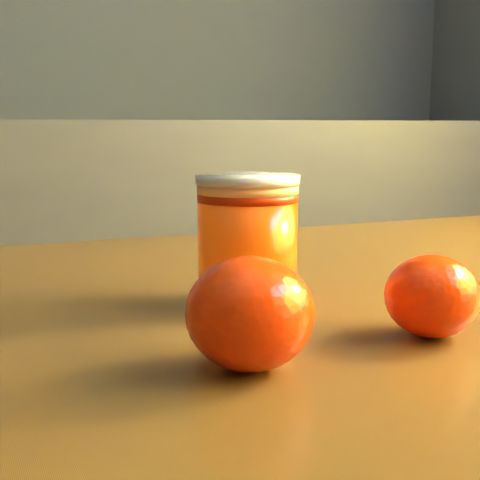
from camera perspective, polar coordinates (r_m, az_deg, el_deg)
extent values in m
cube|color=brown|center=(0.48, 7.86, -8.00)|extent=(1.13, 0.89, 0.04)
cylinder|color=#DF3E04|center=(0.47, 0.65, -0.84)|extent=(0.07, 0.07, 0.08)
cylinder|color=#FFB368|center=(0.47, 0.66, 4.41)|extent=(0.07, 0.07, 0.01)
cylinder|color=silver|center=(0.47, 0.66, 5.09)|extent=(0.07, 0.07, 0.00)
ellipsoid|color=#FF2F05|center=(0.35, 0.85, -6.28)|extent=(0.09, 0.09, 0.06)
ellipsoid|color=#FF2F05|center=(0.42, 16.05, -4.64)|extent=(0.07, 0.07, 0.05)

